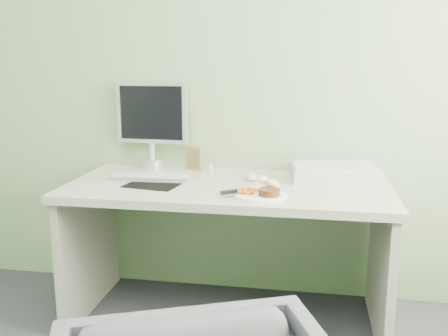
% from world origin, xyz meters
% --- Properties ---
extents(wall_back, '(3.50, 0.00, 3.50)m').
position_xyz_m(wall_back, '(0.00, 2.00, 1.35)').
color(wall_back, '#7DA272').
rests_on(wall_back, floor).
extents(desk, '(1.60, 0.75, 0.73)m').
position_xyz_m(desk, '(0.00, 1.62, 0.55)').
color(desk, beige).
rests_on(desk, floor).
extents(plate, '(0.24, 0.24, 0.01)m').
position_xyz_m(plate, '(0.18, 1.42, 0.74)').
color(plate, white).
rests_on(plate, desk).
extents(steak, '(0.13, 0.13, 0.03)m').
position_xyz_m(steak, '(0.22, 1.40, 0.76)').
color(steak, black).
rests_on(steak, plate).
extents(potato_pile, '(0.11, 0.09, 0.06)m').
position_xyz_m(potato_pile, '(0.22, 1.48, 0.77)').
color(potato_pile, tan).
rests_on(potato_pile, plate).
extents(carrot_heap, '(0.07, 0.07, 0.04)m').
position_xyz_m(carrot_heap, '(0.12, 1.41, 0.76)').
color(carrot_heap, '#F36405').
rests_on(carrot_heap, plate).
extents(steak_knife, '(0.19, 0.15, 0.02)m').
position_xyz_m(steak_knife, '(0.08, 1.40, 0.75)').
color(steak_knife, silver).
rests_on(steak_knife, plate).
extents(mousepad, '(0.29, 0.27, 0.00)m').
position_xyz_m(mousepad, '(-0.36, 1.56, 0.73)').
color(mousepad, black).
rests_on(mousepad, desk).
extents(keyboard, '(0.41, 0.13, 0.02)m').
position_xyz_m(keyboard, '(-0.41, 1.64, 0.75)').
color(keyboard, white).
rests_on(keyboard, desk).
extents(computer_mouse, '(0.08, 0.11, 0.04)m').
position_xyz_m(computer_mouse, '(0.11, 1.73, 0.75)').
color(computer_mouse, white).
rests_on(computer_mouse, desk).
extents(photo_frame, '(0.11, 0.05, 0.14)m').
position_xyz_m(photo_frame, '(-0.25, 1.92, 0.80)').
color(photo_frame, olive).
rests_on(photo_frame, desk).
extents(eyedrop_bottle, '(0.02, 0.02, 0.07)m').
position_xyz_m(eyedrop_bottle, '(-0.13, 1.83, 0.76)').
color(eyedrop_bottle, white).
rests_on(eyedrop_bottle, desk).
extents(scanner, '(0.47, 0.34, 0.07)m').
position_xyz_m(scanner, '(0.52, 1.82, 0.76)').
color(scanner, silver).
rests_on(scanner, desk).
extents(monitor, '(0.41, 0.13, 0.49)m').
position_xyz_m(monitor, '(-0.49, 1.94, 1.01)').
color(monitor, silver).
rests_on(monitor, desk).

